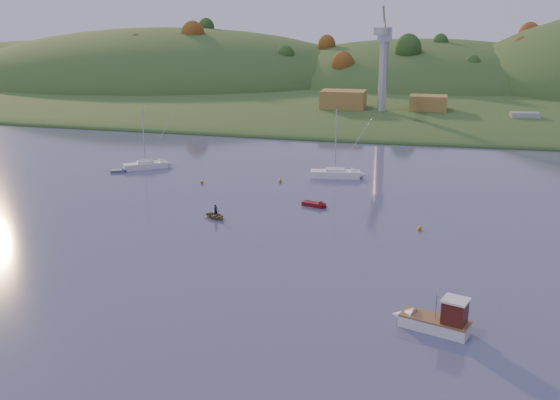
% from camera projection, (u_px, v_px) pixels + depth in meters
% --- Properties ---
extents(ground, '(500.00, 500.00, 0.00)m').
position_uv_depth(ground, '(192.00, 382.00, 42.63)').
color(ground, '#313550').
rests_on(ground, ground).
extents(far_shore, '(620.00, 220.00, 1.50)m').
position_uv_depth(far_shore, '(400.00, 82.00, 257.22)').
color(far_shore, '#31471C').
rests_on(far_shore, ground).
extents(shore_slope, '(640.00, 150.00, 7.00)m').
position_uv_depth(shore_slope, '(388.00, 101.00, 196.57)').
color(shore_slope, '#31471C').
rests_on(shore_slope, ground).
extents(hill_left_far, '(120.00, 100.00, 32.00)m').
position_uv_depth(hill_left_far, '(38.00, 77.00, 280.49)').
color(hill_left_far, '#31471C').
rests_on(hill_left_far, ground).
extents(hill_left, '(170.00, 140.00, 44.00)m').
position_uv_depth(hill_left, '(168.00, 84.00, 250.19)').
color(hill_left, '#31471C').
rests_on(hill_left, ground).
extents(hill_center, '(140.00, 120.00, 36.00)m').
position_uv_depth(hill_center, '(424.00, 87.00, 236.23)').
color(hill_center, '#31471C').
rests_on(hill_center, ground).
extents(hillside_trees, '(280.00, 50.00, 32.00)m').
position_uv_depth(hillside_trees, '(392.00, 94.00, 215.23)').
color(hillside_trees, '#284D1B').
rests_on(hillside_trees, ground).
extents(wharf, '(42.00, 16.00, 2.40)m').
position_uv_depth(wharf, '(394.00, 117.00, 154.96)').
color(wharf, slate).
rests_on(wharf, ground).
extents(shed_west, '(11.00, 8.00, 4.80)m').
position_uv_depth(shed_west, '(343.00, 100.00, 157.93)').
color(shed_west, olive).
rests_on(shed_west, wharf).
extents(shed_east, '(9.00, 7.00, 4.00)m').
position_uv_depth(shed_east, '(428.00, 104.00, 154.08)').
color(shed_east, olive).
rests_on(shed_east, wharf).
extents(dock_crane, '(3.20, 28.00, 20.30)m').
position_uv_depth(dock_crane, '(384.00, 51.00, 147.91)').
color(dock_crane, '#B7B7BC').
rests_on(dock_crane, wharf).
extents(fishing_boat, '(6.67, 3.88, 4.07)m').
position_uv_depth(fishing_boat, '(430.00, 319.00, 49.87)').
color(fishing_boat, silver).
rests_on(fishing_boat, ground).
extents(sailboat_near, '(7.05, 6.09, 10.01)m').
position_uv_depth(sailboat_near, '(145.00, 165.00, 104.83)').
color(sailboat_near, white).
rests_on(sailboat_near, ground).
extents(sailboat_far, '(8.06, 3.54, 10.81)m').
position_uv_depth(sailboat_far, '(335.00, 173.00, 98.91)').
color(sailboat_far, white).
rests_on(sailboat_far, ground).
extents(canoe, '(3.73, 3.42, 0.63)m').
position_uv_depth(canoe, '(216.00, 216.00, 78.26)').
color(canoe, olive).
rests_on(canoe, ground).
extents(paddler, '(0.61, 0.68, 1.55)m').
position_uv_depth(paddler, '(216.00, 212.00, 78.13)').
color(paddler, black).
rests_on(paddler, ground).
extents(red_tender, '(3.87, 2.40, 1.25)m').
position_uv_depth(red_tender, '(318.00, 205.00, 83.11)').
color(red_tender, '#5D0D0D').
rests_on(red_tender, ground).
extents(grey_dinghy, '(2.84, 1.94, 1.00)m').
position_uv_depth(grey_dinghy, '(121.00, 171.00, 102.50)').
color(grey_dinghy, slate).
rests_on(grey_dinghy, ground).
extents(work_vessel, '(15.30, 7.01, 3.80)m').
position_uv_depth(work_vessel, '(524.00, 123.00, 144.20)').
color(work_vessel, '#535D6E').
rests_on(work_vessel, ground).
extents(buoy_1, '(0.50, 0.50, 0.50)m').
position_uv_depth(buoy_1, '(420.00, 228.00, 73.74)').
color(buoy_1, orange).
rests_on(buoy_1, ground).
extents(buoy_2, '(0.50, 0.50, 0.50)m').
position_uv_depth(buoy_2, '(142.00, 165.00, 106.21)').
color(buoy_2, orange).
rests_on(buoy_2, ground).
extents(buoy_3, '(0.50, 0.50, 0.50)m').
position_uv_depth(buoy_3, '(202.00, 182.00, 95.31)').
color(buoy_3, orange).
rests_on(buoy_3, ground).
extents(buoy_4, '(0.50, 0.50, 0.50)m').
position_uv_depth(buoy_4, '(280.00, 181.00, 95.92)').
color(buoy_4, orange).
rests_on(buoy_4, ground).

